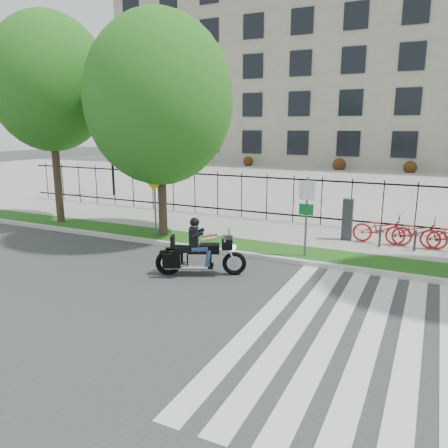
% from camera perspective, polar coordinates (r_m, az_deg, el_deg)
% --- Properties ---
extents(ground, '(120.00, 120.00, 0.00)m').
position_cam_1_polar(ground, '(10.90, -5.74, -9.97)').
color(ground, '#38383B').
rests_on(ground, ground).
extents(curb, '(60.00, 0.20, 0.15)m').
position_cam_1_polar(curb, '(14.31, 2.88, -4.01)').
color(curb, '#BAB6AF').
rests_on(curb, ground).
extents(grass_verge, '(60.00, 1.50, 0.15)m').
position_cam_1_polar(grass_verge, '(15.07, 4.15, -3.17)').
color(grass_verge, '#184A12').
rests_on(grass_verge, ground).
extents(sidewalk, '(60.00, 3.50, 0.15)m').
position_cam_1_polar(sidewalk, '(17.34, 7.22, -1.11)').
color(sidewalk, '#99978F').
rests_on(sidewalk, ground).
extents(plaza, '(80.00, 34.00, 0.10)m').
position_cam_1_polar(plaza, '(34.20, 16.80, 5.23)').
color(plaza, '#99978F').
rests_on(plaza, ground).
extents(crosswalk_stripes, '(5.70, 8.00, 0.01)m').
position_cam_1_polar(crosswalk_stripes, '(9.51, 20.76, -14.27)').
color(crosswalk_stripes, silver).
rests_on(crosswalk_stripes, ground).
extents(iron_fence, '(30.00, 0.06, 2.00)m').
position_cam_1_polar(iron_fence, '(18.76, 9.04, 3.24)').
color(iron_fence, black).
rests_on(iron_fence, sidewalk).
extents(office_building, '(60.00, 21.90, 20.15)m').
position_cam_1_polar(office_building, '(54.02, 21.16, 18.05)').
color(office_building, gray).
rests_on(office_building, ground).
extents(lamp_post_left, '(1.06, 0.70, 4.25)m').
position_cam_1_polar(lamp_post_left, '(26.88, -14.51, 10.23)').
color(lamp_post_left, black).
rests_on(lamp_post_left, ground).
extents(street_tree_0, '(4.79, 4.79, 8.49)m').
position_cam_1_polar(street_tree_0, '(19.77, -21.83, 16.75)').
color(street_tree_0, '#3C2A21').
rests_on(street_tree_0, grass_verge).
extents(street_tree_1, '(5.29, 5.29, 8.00)m').
position_cam_1_polar(street_tree_1, '(16.29, -8.46, 15.80)').
color(street_tree_1, '#3C2A21').
rests_on(street_tree_1, grass_verge).
extents(sign_pole_regulatory, '(0.50, 0.09, 2.50)m').
position_cam_1_polar(sign_pole_regulatory, '(13.79, 10.73, 2.26)').
color(sign_pole_regulatory, '#59595B').
rests_on(sign_pole_regulatory, grass_verge).
extents(sign_pole_warning, '(0.78, 0.09, 2.49)m').
position_cam_1_polar(sign_pole_warning, '(16.20, -9.07, 3.87)').
color(sign_pole_warning, '#59595B').
rests_on(sign_pole_warning, grass_verge).
extents(motorcycle_rider, '(2.44, 1.41, 2.02)m').
position_cam_1_polar(motorcycle_rider, '(12.47, -3.14, -3.68)').
color(motorcycle_rider, black).
rests_on(motorcycle_rider, ground).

